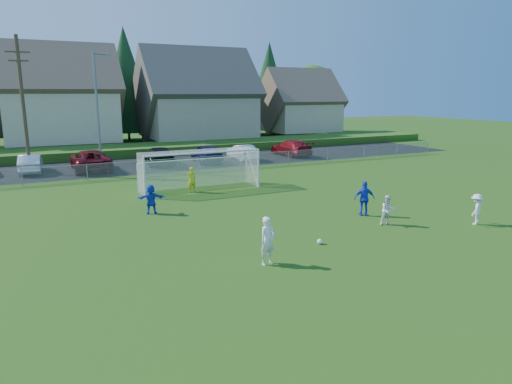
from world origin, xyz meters
TOP-DOWN VIEW (x-y plane):
  - ground at (0.00, 0.00)m, footprint 160.00×160.00m
  - asphalt_lot at (0.00, 27.50)m, footprint 60.00×60.00m
  - grass_embankment at (0.00, 35.00)m, footprint 70.00×6.00m
  - soccer_ball at (0.76, 3.76)m, footprint 0.22×0.22m
  - player_white_a at (-2.14, 2.77)m, footprint 0.72×0.56m
  - player_white_b at (5.09, 4.63)m, footprint 0.82×0.73m
  - player_white_c at (8.83, 2.91)m, footprint 1.07×0.87m
  - player_blue_a at (5.23, 6.46)m, footprint 1.10×0.81m
  - player_blue_b at (-4.15, 11.52)m, footprint 1.45×0.74m
  - goalkeeper at (-0.69, 15.45)m, footprint 0.62×0.45m
  - car_b at (-9.43, 27.41)m, footprint 1.78×4.40m
  - car_c at (-5.21, 26.57)m, footprint 2.70×5.82m
  - car_d at (0.31, 26.97)m, footprint 2.65×5.35m
  - car_e at (4.36, 26.43)m, footprint 2.21×4.79m
  - car_f at (7.76, 26.35)m, footprint 1.57×4.23m
  - car_g at (13.19, 26.92)m, footprint 2.19×5.25m
  - soccer_goal at (0.00, 16.05)m, footprint 7.42×1.90m
  - chainlink_fence at (0.00, 22.00)m, footprint 52.06×0.06m
  - streetlight at (-4.45, 26.00)m, footprint 1.38×0.18m
  - utility_pole at (-9.50, 27.00)m, footprint 1.60×0.26m
  - houses_row at (1.97, 42.46)m, footprint 53.90×11.45m
  - tree_row at (1.04, 48.74)m, footprint 65.98×12.36m

SIDE VIEW (x-z plane):
  - ground at x=0.00m, z-range 0.00..0.00m
  - asphalt_lot at x=0.00m, z-range 0.01..0.01m
  - soccer_ball at x=0.76m, z-range 0.00..0.22m
  - grass_embankment at x=0.00m, z-range 0.00..0.80m
  - chainlink_fence at x=0.00m, z-range 0.03..1.23m
  - car_f at x=7.76m, z-range 0.00..1.38m
  - player_white_b at x=5.09m, z-range 0.00..1.42m
  - car_b at x=-9.43m, z-range 0.00..1.42m
  - player_white_c at x=8.83m, z-range 0.00..1.44m
  - car_d at x=0.31m, z-range 0.00..1.49m
  - player_blue_b at x=-4.15m, z-range 0.00..1.50m
  - car_g at x=13.19m, z-range 0.00..1.52m
  - goalkeeper at x=-0.69m, z-range 0.00..1.57m
  - car_e at x=4.36m, z-range 0.00..1.59m
  - car_c at x=-5.21m, z-range 0.00..1.62m
  - player_blue_a at x=5.23m, z-range 0.00..1.73m
  - player_white_a at x=-2.14m, z-range 0.00..1.74m
  - soccer_goal at x=0.00m, z-range 0.38..2.88m
  - streetlight at x=-4.45m, z-range 0.34..9.34m
  - utility_pole at x=-9.50m, z-range 0.15..10.15m
  - tree_row at x=1.04m, z-range 0.01..13.81m
  - houses_row at x=1.97m, z-range 0.69..13.97m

